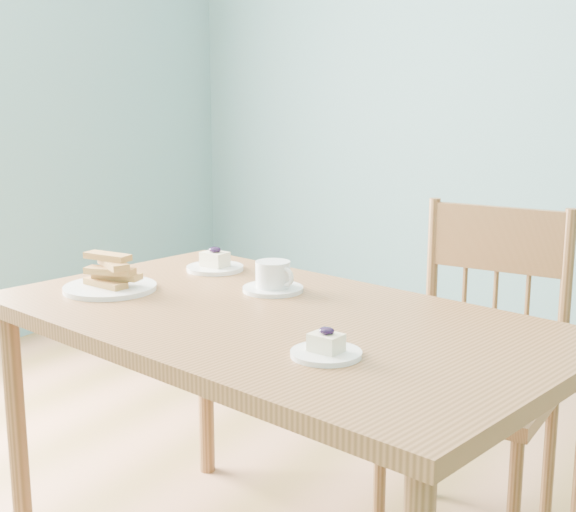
{
  "coord_description": "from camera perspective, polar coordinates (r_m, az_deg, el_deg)",
  "views": [
    {
      "loc": [
        0.66,
        -1.52,
        1.21
      ],
      "look_at": [
        -0.3,
        -0.03,
        0.83
      ],
      "focal_mm": 50.0,
      "sensor_mm": 36.0,
      "label": 1
    }
  ],
  "objects": [
    {
      "name": "room",
      "position": [
        1.66,
        9.65,
        16.63
      ],
      "size": [
        5.01,
        5.01,
        2.71
      ],
      "color": "#A5704D",
      "rests_on": "ground"
    },
    {
      "name": "dining_table",
      "position": [
        1.83,
        -0.98,
        -6.27
      ],
      "size": [
        1.43,
        0.97,
        0.71
      ],
      "rotation": [
        0.0,
        0.0,
        -0.17
      ],
      "color": "brown",
      "rests_on": "ground"
    },
    {
      "name": "dining_chair",
      "position": [
        2.21,
        13.22,
        -8.14
      ],
      "size": [
        0.42,
        0.4,
        0.9
      ],
      "rotation": [
        0.0,
        0.0,
        0.02
      ],
      "color": "brown",
      "rests_on": "ground"
    },
    {
      "name": "cheesecake_plate_near",
      "position": [
        1.53,
        2.73,
        -6.61
      ],
      "size": [
        0.14,
        0.14,
        0.06
      ],
      "rotation": [
        0.0,
        0.0,
        -0.09
      ],
      "color": "white",
      "rests_on": "dining_table"
    },
    {
      "name": "cheesecake_plate_far",
      "position": [
        2.24,
        -5.22,
        -0.59
      ],
      "size": [
        0.16,
        0.16,
        0.07
      ],
      "rotation": [
        0.0,
        0.0,
        -0.04
      ],
      "color": "white",
      "rests_on": "dining_table"
    },
    {
      "name": "coffee_cup",
      "position": [
        2.0,
        -1.05,
        -1.62
      ],
      "size": [
        0.15,
        0.15,
        0.08
      ],
      "rotation": [
        0.0,
        0.0,
        -0.17
      ],
      "color": "white",
      "rests_on": "dining_table"
    },
    {
      "name": "biscotti_plate",
      "position": [
        2.06,
        -12.57,
        -1.62
      ],
      "size": [
        0.23,
        0.23,
        0.09
      ],
      "rotation": [
        0.0,
        0.0,
        -0.05
      ],
      "color": "white",
      "rests_on": "dining_table"
    }
  ]
}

